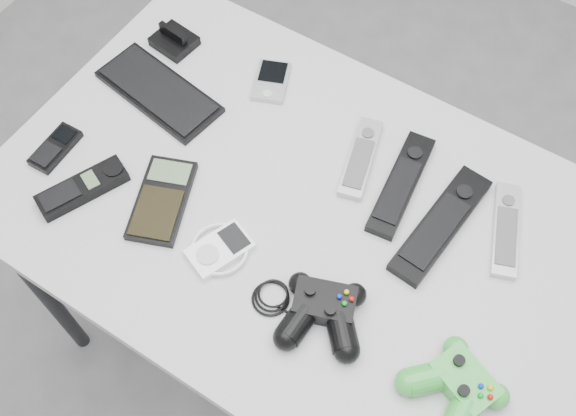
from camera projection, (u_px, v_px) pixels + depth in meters
The scene contains 15 objects.
floor at pixel (317, 367), 1.90m from camera, with size 3.50×3.50×0.00m, color slate.
desk at pixel (304, 229), 1.31m from camera, with size 1.17×0.75×0.78m.
pda_keyboard at pixel (159, 91), 1.39m from camera, with size 0.27×0.11×0.02m, color black.
dock_bracket at pixel (174, 37), 1.44m from camera, with size 0.09×0.08×0.05m, color black.
pda at pixel (271, 81), 1.40m from camera, with size 0.07×0.11×0.02m, color #A4A4AB.
remote_silver_a at pixel (361, 158), 1.30m from camera, with size 0.05×0.18×0.02m, color #A4A4AB.
remote_black_a at pixel (401, 184), 1.27m from camera, with size 0.05×0.24×0.02m, color black.
remote_black_b at pixel (441, 224), 1.23m from camera, with size 0.06×0.26×0.03m, color black.
remote_silver_b at pixel (506, 229), 1.23m from camera, with size 0.04×0.19×0.02m, color #B4B4BB.
mobile_phone at pixel (55, 148), 1.32m from camera, with size 0.05×0.11×0.02m, color black.
cordless_handset at pixel (82, 188), 1.27m from camera, with size 0.05×0.17×0.03m, color black.
calculator at pixel (162, 200), 1.26m from camera, with size 0.09×0.18×0.02m, color black.
mp3_player at pixel (220, 249), 1.21m from camera, with size 0.11×0.11×0.02m, color white.
controller_black at pixel (323, 311), 1.13m from camera, with size 0.25×0.16×0.05m, color black, non-canonical shape.
controller_green at pixel (457, 386), 1.07m from camera, with size 0.15×0.16×0.05m, color green, non-canonical shape.
Camera 1 is at (0.23, -0.51, 1.88)m, focal length 42.00 mm.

